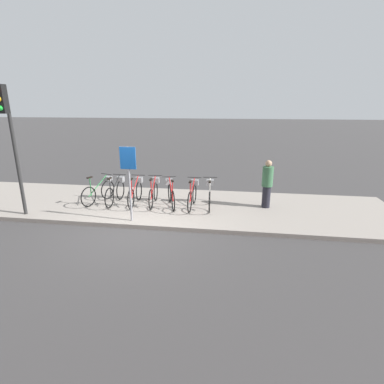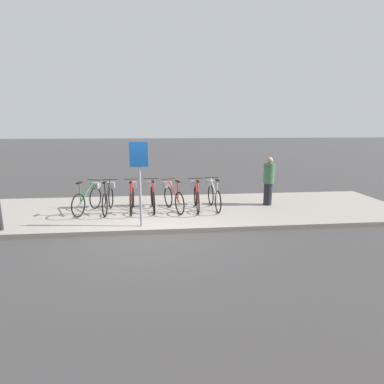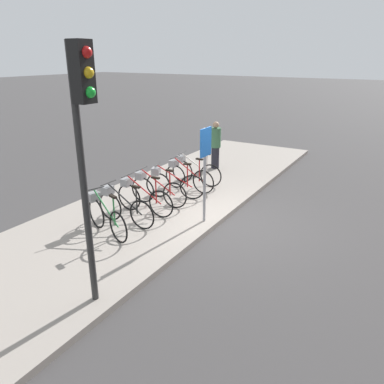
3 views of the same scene
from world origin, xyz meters
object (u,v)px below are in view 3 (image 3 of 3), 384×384
Objects in this scene: parked_bicycle_0 at (104,214)px; parked_bicycle_1 at (122,206)px; parked_bicycle_2 at (141,196)px; parked_bicycle_5 at (186,175)px; parked_bicycle_3 at (155,188)px; pedestrian at (215,144)px; parked_bicycle_6 at (193,170)px; sign_post at (205,159)px; traffic_light at (83,127)px; parked_bicycle_4 at (171,182)px.

parked_bicycle_1 is at bearing 0.08° from parked_bicycle_0.
parked_bicycle_2 and parked_bicycle_5 have the same top height.
parked_bicycle_3 is at bearing 1.47° from parked_bicycle_0.
parked_bicycle_2 is 1.02× the size of pedestrian.
pedestrian is at bearing 6.98° from parked_bicycle_6.
parked_bicycle_2 is at bearing 103.47° from sign_post.
traffic_light is (-7.25, -1.80, 1.86)m from pedestrian.
parked_bicycle_5 is 0.74× the size of sign_post.
parked_bicycle_3 and parked_bicycle_5 have the same top height.
traffic_light is at bearing -146.49° from parked_bicycle_1.
parked_bicycle_2 is 0.60m from parked_bicycle_3.
parked_bicycle_3 is 3.67m from pedestrian.
parked_bicycle_0 is at bearing 41.05° from traffic_light.
parked_bicycle_2 is 0.42× the size of traffic_light.
parked_bicycle_3 is 4.53m from traffic_light.
parked_bicycle_1 is 2.60m from parked_bicycle_5.
parked_bicycle_0 is 3.15m from parked_bicycle_5.
parked_bicycle_6 is at bearing 0.72° from parked_bicycle_2.
pedestrian is (4.93, 0.26, 0.37)m from parked_bicycle_1.
parked_bicycle_0 is at bearing -179.68° from parked_bicycle_2.
parked_bicycle_2 is 2.45m from parked_bicycle_6.
sign_post reaches higher than parked_bicycle_3.
sign_post is (-0.25, -1.54, 1.01)m from parked_bicycle_3.
parked_bicycle_0 is 1.01× the size of parked_bicycle_4.
sign_post is (-1.55, -1.44, 1.01)m from parked_bicycle_5.
parked_bicycle_6 is at bearing 36.09° from sign_post.
parked_bicycle_4 is 0.71× the size of sign_post.
parked_bicycle_2 is at bearing -179.28° from parked_bicycle_6.
parked_bicycle_1 is 1.00× the size of parked_bicycle_2.
parked_bicycle_4 is 1.95m from sign_post.
parked_bicycle_5 is (1.91, -0.06, 0.00)m from parked_bicycle_2.
parked_bicycle_6 is at bearing 0.68° from parked_bicycle_1.
traffic_light is 3.58m from sign_post.
parked_bicycle_0 is at bearing -177.31° from pedestrian.
parked_bicycle_4 is 0.72m from parked_bicycle_5.
parked_bicycle_0 is 1.24m from parked_bicycle_2.
pedestrian is at bearing 5.67° from parked_bicycle_4.
parked_bicycle_2 is 1.05× the size of parked_bicycle_4.
parked_bicycle_3 is at bearing 2.07° from parked_bicycle_1.
sign_post is (3.36, 0.05, -1.22)m from traffic_light.
parked_bicycle_1 is 1.00× the size of parked_bicycle_5.
sign_post is at bearing -55.07° from parked_bicycle_1.
parked_bicycle_4 is (0.59, -0.09, 0.00)m from parked_bicycle_3.
parked_bicycle_1 is at bearing 178.60° from parked_bicycle_4.
parked_bicycle_3 is 1.02× the size of pedestrian.
parked_bicycle_2 is 4.05m from traffic_light.
pedestrian reaches higher than parked_bicycle_5.
parked_bicycle_6 is at bearing -173.02° from pedestrian.
pedestrian is (2.34, 0.31, 0.37)m from parked_bicycle_5.
parked_bicycle_6 is (1.85, -0.01, 0.00)m from parked_bicycle_3.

